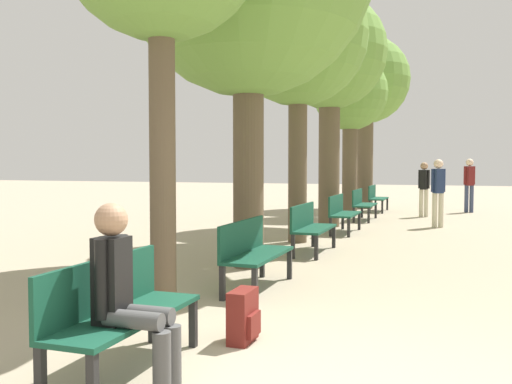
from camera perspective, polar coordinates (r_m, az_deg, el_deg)
name	(u,v)px	position (r m, az deg, el deg)	size (l,w,h in m)	color
bench_row_0	(117,307)	(4.53, -13.75, -11.06)	(0.49, 1.55, 0.86)	#144733
bench_row_1	(252,249)	(7.26, -0.41, -5.73)	(0.49, 1.55, 0.86)	#144733
bench_row_2	(310,225)	(10.19, 5.38, -3.26)	(0.49, 1.55, 0.86)	#144733
bench_row_3	(342,211)	(13.18, 8.56, -1.89)	(0.49, 1.55, 0.86)	#144733
bench_row_4	(362,202)	(16.20, 10.55, -1.02)	(0.49, 1.55, 0.86)	#144733
bench_row_5	(376,196)	(19.24, 11.91, -0.43)	(0.49, 1.55, 0.86)	#144733
tree_row_2	(298,38)	(11.74, 4.23, 15.11)	(2.79, 2.79, 5.53)	brown
tree_row_3	(330,56)	(14.71, 7.39, 13.32)	(2.85, 2.85, 5.79)	brown
tree_row_4	(350,97)	(17.55, 9.41, 9.40)	(2.24, 2.24, 4.83)	brown
tree_row_5	(366,83)	(20.76, 10.93, 10.69)	(3.07, 3.07, 6.07)	brown
person_seated	(126,290)	(4.17, -12.83, -9.58)	(0.62, 0.35, 1.31)	#4C4C4C
backpack	(243,316)	(5.18, -1.26, -12.33)	(0.21, 0.38, 0.47)	maroon
pedestrian_near	(438,188)	(14.82, 17.75, 0.34)	(0.34, 0.30, 1.70)	beige
pedestrian_mid	(424,186)	(17.63, 16.44, 0.61)	(0.33, 0.26, 1.63)	beige
pedestrian_far	(469,182)	(19.70, 20.55, 0.97)	(0.35, 0.31, 1.75)	#384260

